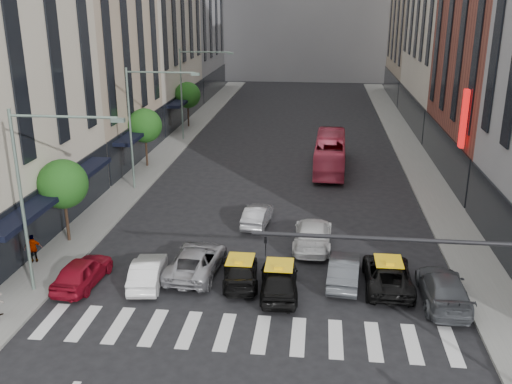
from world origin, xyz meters
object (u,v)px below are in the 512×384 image
(streetlamp_mid, at_px, (142,113))
(taxi_left, at_px, (240,271))
(streetlamp_far, at_px, (190,82))
(streetlamp_near, at_px, (38,179))
(car_white_front, at_px, (148,272))
(pedestrian_far, at_px, (33,248))
(bus, at_px, (330,153))
(taxi_center, at_px, (279,280))
(car_red, at_px, (82,272))

(streetlamp_mid, bearing_deg, taxi_left, -56.76)
(streetlamp_far, xyz_separation_m, taxi_left, (9.09, -29.87, -5.27))
(streetlamp_near, relative_size, streetlamp_far, 1.00)
(streetlamp_near, xyz_separation_m, streetlamp_mid, (0.00, 16.00, 0.00))
(car_white_front, height_order, pedestrian_far, pedestrian_far)
(bus, xyz_separation_m, pedestrian_far, (-16.19, -20.22, -0.49))
(taxi_center, bearing_deg, taxi_left, -29.08)
(taxi_left, xyz_separation_m, taxi_center, (2.05, -0.97, 0.14))
(streetlamp_far, relative_size, bus, 0.87)
(taxi_center, bearing_deg, car_red, -2.61)
(streetlamp_mid, distance_m, bus, 16.20)
(car_white_front, bearing_deg, streetlamp_far, -88.80)
(car_red, distance_m, pedestrian_far, 4.07)
(pedestrian_far, bearing_deg, bus, -150.68)
(streetlamp_far, relative_size, pedestrian_far, 5.65)
(streetlamp_near, xyz_separation_m, pedestrian_far, (-2.36, 2.93, -4.96))
(streetlamp_far, bearing_deg, taxi_center, -70.14)
(streetlamp_mid, height_order, taxi_center, streetlamp_mid)
(streetlamp_far, bearing_deg, bus, -32.62)
(bus, bearing_deg, pedestrian_far, 53.18)
(taxi_left, height_order, taxi_center, taxi_center)
(car_red, relative_size, pedestrian_far, 2.70)
(streetlamp_near, height_order, car_white_front, streetlamp_near)
(streetlamp_near, relative_size, pedestrian_far, 5.65)
(car_red, bearing_deg, taxi_center, -174.99)
(streetlamp_near, distance_m, pedestrian_far, 6.23)
(streetlamp_near, height_order, streetlamp_far, same)
(streetlamp_near, bearing_deg, bus, 59.14)
(streetlamp_far, distance_m, taxi_left, 31.67)
(taxi_center, bearing_deg, streetlamp_far, -73.84)
(taxi_center, xyz_separation_m, bus, (2.69, 21.99, 0.66))
(car_red, distance_m, bus, 25.54)
(streetlamp_far, xyz_separation_m, taxi_center, (11.14, -30.84, -5.13))
(streetlamp_mid, xyz_separation_m, taxi_center, (11.14, -14.84, -5.13))
(car_red, height_order, taxi_left, car_red)
(bus, bearing_deg, streetlamp_far, -30.75)
(streetlamp_mid, distance_m, pedestrian_far, 14.18)
(taxi_left, height_order, pedestrian_far, pedestrian_far)
(streetlamp_mid, distance_m, taxi_left, 17.40)
(bus, distance_m, pedestrian_far, 25.91)
(car_white_front, xyz_separation_m, taxi_center, (6.69, -0.29, 0.09))
(taxi_left, bearing_deg, streetlamp_mid, -64.29)
(car_red, relative_size, taxi_left, 0.98)
(car_red, relative_size, taxi_center, 0.95)
(taxi_left, relative_size, taxi_center, 0.96)
(streetlamp_near, height_order, streetlamp_mid, same)
(streetlamp_mid, bearing_deg, taxi_center, -53.11)
(taxi_center, bearing_deg, car_white_front, -6.18)
(car_red, relative_size, bus, 0.42)
(streetlamp_mid, distance_m, car_white_front, 16.09)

